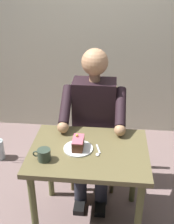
# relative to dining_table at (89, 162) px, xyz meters

# --- Properties ---
(ground_plane) EXTENTS (14.00, 14.00, 0.00)m
(ground_plane) POSITION_rel_dining_table_xyz_m (0.00, 0.00, -0.59)
(ground_plane) COLOR #7A6260
(cafe_rear_panel) EXTENTS (6.40, 0.12, 3.00)m
(cafe_rear_panel) POSITION_rel_dining_table_xyz_m (0.00, -1.57, 0.91)
(cafe_rear_panel) COLOR beige
(cafe_rear_panel) RESTS_ON ground
(dining_table) EXTENTS (0.85, 0.63, 0.70)m
(dining_table) POSITION_rel_dining_table_xyz_m (0.00, 0.00, 0.00)
(dining_table) COLOR brown
(dining_table) RESTS_ON ground
(chair) EXTENTS (0.42, 0.42, 0.91)m
(chair) POSITION_rel_dining_table_xyz_m (0.00, -0.60, -0.09)
(chair) COLOR brown
(chair) RESTS_ON ground
(seated_person) EXTENTS (0.53, 0.58, 1.30)m
(seated_person) POSITION_rel_dining_table_xyz_m (0.00, -0.43, 0.09)
(seated_person) COLOR black
(seated_person) RESTS_ON ground
(dessert_plate) EXTENTS (0.21, 0.21, 0.01)m
(dessert_plate) POSITION_rel_dining_table_xyz_m (0.08, -0.00, 0.11)
(dessert_plate) COLOR white
(dessert_plate) RESTS_ON dining_table
(cake_slice) EXTENTS (0.08, 0.14, 0.10)m
(cake_slice) POSITION_rel_dining_table_xyz_m (0.08, -0.00, 0.16)
(cake_slice) COLOR #592F1C
(cake_slice) RESTS_ON dessert_plate
(coffee_cup) EXTENTS (0.12, 0.09, 0.08)m
(coffee_cup) POSITION_rel_dining_table_xyz_m (0.29, 0.15, 0.15)
(coffee_cup) COLOR #324035
(coffee_cup) RESTS_ON dining_table
(dessert_spoon) EXTENTS (0.04, 0.14, 0.01)m
(dessert_spoon) POSITION_rel_dining_table_xyz_m (-0.07, 0.03, 0.11)
(dessert_spoon) COLOR silver
(dessert_spoon) RESTS_ON dining_table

